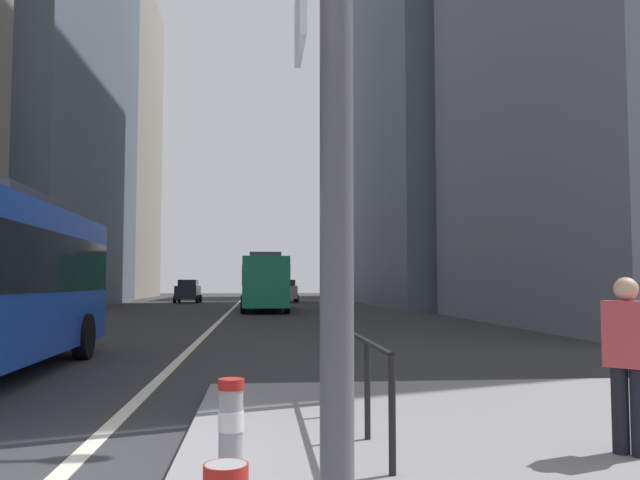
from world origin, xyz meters
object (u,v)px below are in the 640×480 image
object	(u,v)px
bollard_right	(231,428)
street_lamp_post	(327,12)
car_oncoming_mid	(188,291)
city_bus_red_receding	(264,280)
pedestrian_waiting	(628,357)
car_receding_near	(286,291)

from	to	relation	value
bollard_right	street_lamp_post	bearing A→B (deg)	72.33
car_oncoming_mid	street_lamp_post	world-z (taller)	street_lamp_post
car_oncoming_mid	city_bus_red_receding	bearing A→B (deg)	-68.74
pedestrian_waiting	city_bus_red_receding	bearing A→B (deg)	95.10
car_oncoming_mid	pedestrian_waiting	size ratio (longest dim) A/B	2.60
city_bus_red_receding	car_oncoming_mid	bearing A→B (deg)	111.26
bollard_right	pedestrian_waiting	distance (m)	3.61
city_bus_red_receding	pedestrian_waiting	bearing A→B (deg)	-84.90
city_bus_red_receding	car_receding_near	world-z (taller)	city_bus_red_receding
car_receding_near	pedestrian_waiting	world-z (taller)	car_receding_near
car_oncoming_mid	street_lamp_post	xyz separation A→B (m)	(6.86, -47.38, 4.29)
car_receding_near	street_lamp_post	world-z (taller)	street_lamp_post
car_oncoming_mid	car_receding_near	world-z (taller)	same
city_bus_red_receding	pedestrian_waiting	xyz separation A→B (m)	(3.04, -34.01, -0.81)
bollard_right	car_receding_near	bearing A→B (deg)	87.22
car_receding_near	street_lamp_post	size ratio (longest dim) A/B	0.54
street_lamp_post	pedestrian_waiting	distance (m)	5.62
bollard_right	pedestrian_waiting	size ratio (longest dim) A/B	0.52
street_lamp_post	bollard_right	distance (m)	5.88
city_bus_red_receding	car_oncoming_mid	size ratio (longest dim) A/B	2.75
car_oncoming_mid	bollard_right	xyz separation A→B (m)	(5.78, -50.78, -0.38)
car_receding_near	bollard_right	xyz separation A→B (m)	(-2.53, -52.14, -0.38)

